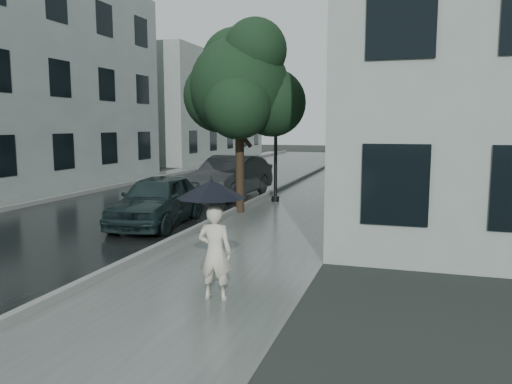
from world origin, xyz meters
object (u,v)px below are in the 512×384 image
(pedestrian, at_px, (215,252))
(street_tree, at_px, (241,86))
(lamp_post, at_px, (271,123))
(car_near, at_px, (158,200))
(car_far, at_px, (230,177))

(pedestrian, relative_size, street_tree, 0.26)
(lamp_post, bearing_deg, street_tree, -99.49)
(pedestrian, bearing_deg, lamp_post, -82.26)
(street_tree, relative_size, car_near, 1.45)
(pedestrian, xyz_separation_m, lamp_post, (-1.84, 10.00, 2.03))
(pedestrian, xyz_separation_m, street_tree, (-2.18, 7.67, 3.13))
(lamp_post, bearing_deg, car_near, -111.18)
(pedestrian, distance_m, street_tree, 8.57)
(car_near, bearing_deg, lamp_post, 64.54)
(car_near, relative_size, car_far, 0.85)
(pedestrian, height_order, street_tree, street_tree)
(lamp_post, xyz_separation_m, car_far, (-1.73, 0.55, -2.00))
(pedestrian, distance_m, lamp_post, 10.37)
(car_near, distance_m, car_far, 5.55)
(street_tree, xyz_separation_m, car_near, (-1.48, -2.67, -3.19))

